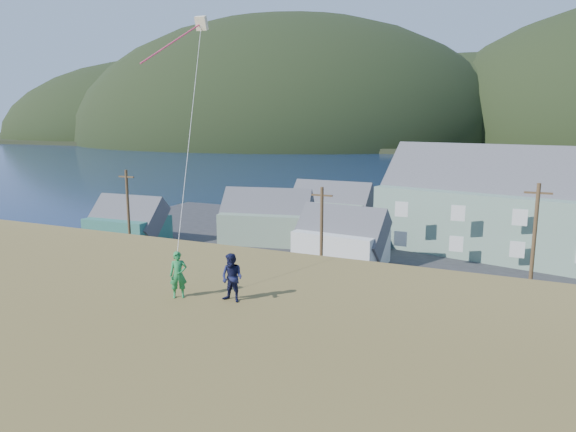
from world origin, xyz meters
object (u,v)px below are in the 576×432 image
at_px(kite_flyer_navy, 232,278).
at_px(shed_palegreen_far, 331,205).
at_px(wharf, 379,208).
at_px(shed_white, 341,238).
at_px(shed_teal, 128,222).
at_px(shed_palegreen_near, 266,218).
at_px(kite_flyer_green, 178,275).

bearing_deg(kite_flyer_navy, shed_palegreen_far, 110.23).
height_order(wharf, shed_white, shed_white).
distance_m(shed_teal, shed_white, 23.33).
xyz_separation_m(wharf, shed_palegreen_near, (-6.31, -24.15, 2.19)).
bearing_deg(shed_white, shed_palegreen_far, 118.26).
bearing_deg(shed_palegreen_far, shed_palegreen_near, -105.20).
distance_m(shed_palegreen_far, kite_flyer_green, 48.13).
xyz_separation_m(shed_palegreen_near, shed_palegreen_far, (3.40, 11.23, -0.05)).
bearing_deg(kite_flyer_green, shed_white, 63.74).
relative_size(shed_white, shed_palegreen_far, 0.84).
height_order(shed_teal, shed_white, shed_white).
relative_size(shed_palegreen_near, kite_flyer_green, 6.82).
bearing_deg(wharf, shed_palegreen_far, -102.66).
height_order(shed_palegreen_near, shed_white, shed_palegreen_near).
bearing_deg(shed_teal, shed_palegreen_far, 45.10).
height_order(shed_palegreen_near, kite_flyer_navy, kite_flyer_navy).
xyz_separation_m(kite_flyer_green, kite_flyer_navy, (1.80, 0.40, 0.01)).
bearing_deg(kite_flyer_navy, shed_palegreen_near, 119.64).
bearing_deg(shed_palegreen_near, wharf, 63.75).
bearing_deg(kite_flyer_green, kite_flyer_navy, -21.86).
relative_size(shed_teal, shed_palegreen_near, 0.77).
xyz_separation_m(shed_white, kite_flyer_navy, (6.13, -29.90, 5.51)).
xyz_separation_m(shed_palegreen_far, kite_flyer_navy, (12.86, -46.13, 5.40)).
bearing_deg(shed_palegreen_near, kite_flyer_navy, -76.64).
height_order(wharf, shed_palegreen_near, shed_palegreen_near).
distance_m(shed_palegreen_near, kite_flyer_green, 38.52).
bearing_deg(wharf, kite_flyer_navy, -80.43).
height_order(kite_flyer_green, kite_flyer_navy, kite_flyer_navy).
bearing_deg(kite_flyer_navy, shed_teal, 140.93).
relative_size(wharf, shed_white, 3.04).
bearing_deg(shed_teal, wharf, 55.49).
bearing_deg(shed_palegreen_far, shed_white, -65.81).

